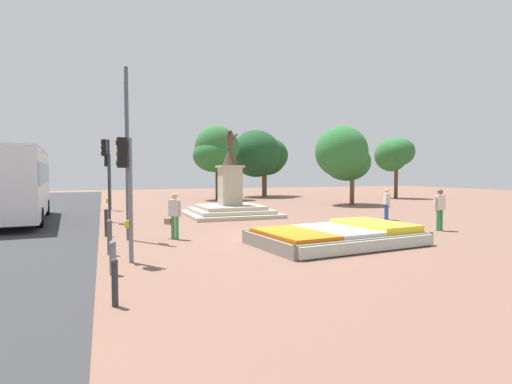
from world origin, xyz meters
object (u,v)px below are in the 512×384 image
Objects in this scene: statue_monument at (230,202)px; traffic_light_near_crossing at (126,177)px; flower_planter at (339,236)px; kerb_bollard_mid_a at (113,257)px; pedestrian_near_planter at (440,207)px; kerb_bollard_north at (106,222)px; pedestrian_with_handbag at (174,213)px; traffic_light_far_corner at (108,172)px; city_bus at (17,181)px; traffic_light_mid_block at (107,166)px; banner_pole at (127,150)px; pedestrian_crossing_plaza at (387,202)px; kerb_bollard_mid_b at (110,236)px; kerb_bollard_south at (115,281)px.

statue_monument reaches higher than traffic_light_near_crossing.
kerb_bollard_mid_a is (-7.33, -1.61, 0.16)m from flower_planter.
pedestrian_near_planter is at bearing 7.29° from traffic_light_near_crossing.
kerb_bollard_mid_a is 0.77× the size of kerb_bollard_north.
pedestrian_with_handbag is 2.82m from kerb_bollard_north.
city_bus is (-4.27, -5.18, -0.47)m from traffic_light_far_corner.
kerb_bollard_north is (-0.09, -4.70, -2.22)m from traffic_light_mid_block.
banner_pole is 2.83m from pedestrian_with_handbag.
banner_pole is 8.87m from city_bus.
traffic_light_mid_block reaches higher than kerb_bollard_mid_a.
banner_pole is (-6.69, 3.45, 2.99)m from flower_planter.
traffic_light_near_crossing reaches higher than kerb_bollard_mid_a.
city_bus is at bearing 111.84° from traffic_light_near_crossing.
banner_pole is 3.83× the size of pedestrian_crossing_plaza.
traffic_light_far_corner is at bearing 89.34° from kerb_bollard_mid_b.
traffic_light_far_corner is (-0.24, 16.43, 0.18)m from traffic_light_near_crossing.
banner_pole reaches higher than pedestrian_with_handbag.
traffic_light_near_crossing is 4.08m from kerb_bollard_south.
banner_pole reaches higher than traffic_light_mid_block.
traffic_light_far_corner is 2.25× the size of pedestrian_crossing_plaza.
statue_monument reaches higher than pedestrian_with_handbag.
kerb_bollard_south is at bearing -74.55° from city_bus.
traffic_light_mid_block is 0.66× the size of banner_pole.
traffic_light_far_corner is at bearing 89.53° from kerb_bollard_mid_a.
kerb_bollard_north is at bearing 146.45° from pedestrian_with_handbag.
kerb_bollard_mid_a is 6.19m from kerb_bollard_north.
statue_monument is at bearing 145.58° from pedestrian_crossing_plaza.
traffic_light_near_crossing is 4.08× the size of kerb_bollard_mid_a.
traffic_light_mid_block reaches higher than city_bus.
city_bus is at bearing 162.17° from pedestrian_crossing_plaza.
traffic_light_far_corner reaches higher than kerb_bollard_mid_a.
banner_pole is at bearing 169.67° from pedestrian_near_planter.
traffic_light_mid_block is 8.68m from kerb_bollard_mid_b.
kerb_bollard_mid_b is at bearing -125.84° from statue_monument.
kerb_bollard_south is (-7.35, -4.02, 0.19)m from flower_planter.
pedestrian_with_handbag is at bearing -14.89° from banner_pole.
city_bus is (-4.11, 1.56, -0.73)m from traffic_light_mid_block.
flower_planter is 1.60× the size of traffic_light_far_corner.
flower_planter is 3.32× the size of pedestrian_near_planter.
traffic_light_far_corner reaches higher than pedestrian_near_planter.
city_bus is at bearing 159.24° from traffic_light_mid_block.
traffic_light_mid_block is at bearing -174.10° from statue_monument.
kerb_bollard_north is at bearing -91.20° from traffic_light_far_corner.
pedestrian_near_planter is at bearing 21.82° from kerb_bollard_south.
pedestrian_crossing_plaza is (13.35, -10.85, -1.58)m from traffic_light_far_corner.
city_bus is 5.61× the size of pedestrian_near_planter.
city_bus reaches higher than kerb_bollard_south.
kerb_bollard_mid_b is (-6.55, -9.06, -0.21)m from statue_monument.
kerb_bollard_south is 0.83× the size of kerb_bollard_north.
traffic_light_mid_block is at bearing 163.08° from pedestrian_crossing_plaza.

